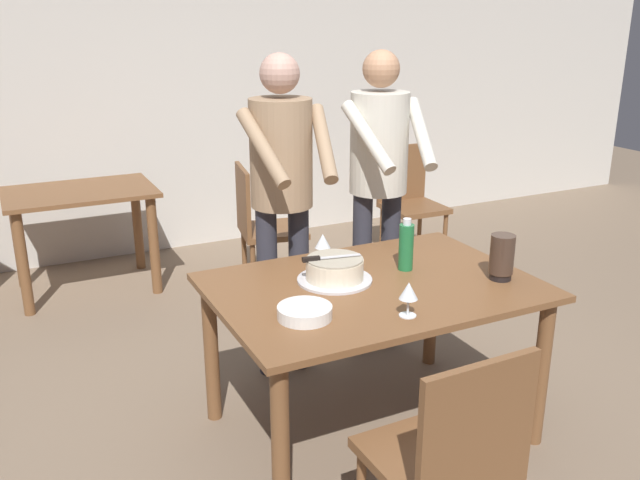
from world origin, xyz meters
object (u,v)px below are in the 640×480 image
object	(u,v)px
cake_knife	(319,258)
wine_glass_far	(323,242)
background_chair_2	(262,223)
background_table	(82,213)
chair_near_side	(449,455)
hurricane_lamp	(502,257)
person_standing_beside	(379,170)
wine_glass_near	(409,292)
cake_on_platter	(335,270)
person_cutting_cake	(282,182)
water_bottle	(406,246)
main_dining_table	(373,306)
plate_stack	(305,312)
background_chair_1	(409,198)

from	to	relation	value
cake_knife	wine_glass_far	xyz separation A→B (m)	(0.13, 0.23, -0.01)
wine_glass_far	background_chair_2	world-z (taller)	background_chair_2
wine_glass_far	background_table	xyz separation A→B (m)	(-0.87, 2.05, -0.28)
chair_near_side	hurricane_lamp	bearing A→B (deg)	41.51
person_standing_beside	chair_near_side	world-z (taller)	person_standing_beside
hurricane_lamp	wine_glass_near	bearing A→B (deg)	-165.95
cake_on_platter	person_cutting_cake	xyz separation A→B (m)	(0.01, 0.60, 0.27)
background_table	person_cutting_cake	bearing A→B (deg)	-64.43
cake_knife	person_cutting_cake	world-z (taller)	person_cutting_cake
hurricane_lamp	background_chair_2	size ratio (longest dim) A/B	0.23
hurricane_lamp	chair_near_side	xyz separation A→B (m)	(-0.76, -0.68, -0.37)
person_cutting_cake	cake_knife	bearing A→B (deg)	-97.35
wine_glass_far	person_cutting_cake	distance (m)	0.42
background_chair_2	water_bottle	bearing A→B (deg)	-88.98
main_dining_table	plate_stack	xyz separation A→B (m)	(-0.42, -0.19, 0.13)
plate_stack	background_table	size ratio (longest dim) A/B	0.22
chair_near_side	background_chair_2	distance (m)	2.78
main_dining_table	background_table	xyz separation A→B (m)	(-0.94, 2.40, -0.06)
background_table	background_chair_1	xyz separation A→B (m)	(2.45, -0.41, -0.09)
person_standing_beside	background_table	world-z (taller)	person_standing_beside
cake_knife	plate_stack	xyz separation A→B (m)	(-0.22, -0.31, -0.09)
background_table	background_chair_1	distance (m)	2.49
cake_knife	background_chair_1	world-z (taller)	background_chair_1
main_dining_table	cake_knife	world-z (taller)	cake_knife
hurricane_lamp	person_standing_beside	distance (m)	0.97
person_cutting_cake	background_chair_2	distance (m)	1.34
main_dining_table	water_bottle	world-z (taller)	water_bottle
cake_on_platter	background_chair_2	size ratio (longest dim) A/B	0.38
cake_on_platter	chair_near_side	xyz separation A→B (m)	(-0.08, -0.99, -0.31)
cake_knife	chair_near_side	size ratio (longest dim) A/B	0.30
wine_glass_far	background_table	size ratio (longest dim) A/B	0.14
cake_knife	person_cutting_cake	distance (m)	0.63
cake_on_platter	person_standing_beside	xyz separation A→B (m)	(0.60, 0.63, 0.27)
cake_on_platter	background_table	size ratio (longest dim) A/B	0.34
background_chair_1	background_chair_2	xyz separation A→B (m)	(-1.31, -0.12, 0.00)
water_bottle	person_standing_beside	world-z (taller)	person_standing_beside
cake_knife	water_bottle	bearing A→B (deg)	-3.82
cake_on_platter	chair_near_side	size ratio (longest dim) A/B	0.38
main_dining_table	person_standing_beside	bearing A→B (deg)	58.02
hurricane_lamp	wine_glass_far	bearing A→B (deg)	138.56
cake_on_platter	hurricane_lamp	world-z (taller)	hurricane_lamp
hurricane_lamp	person_cutting_cake	world-z (taller)	person_cutting_cake
person_cutting_cake	background_chair_2	size ratio (longest dim) A/B	1.91
cake_knife	wine_glass_far	world-z (taller)	wine_glass_far
person_cutting_cake	chair_near_side	xyz separation A→B (m)	(-0.08, -1.59, -0.58)
wine_glass_near	person_standing_beside	xyz separation A→B (m)	(0.51, 1.09, 0.22)
water_bottle	hurricane_lamp	size ratio (longest dim) A/B	1.19
plate_stack	wine_glass_far	size ratio (longest dim) A/B	1.53
background_chair_2	person_standing_beside	bearing A→B (deg)	-76.86
plate_stack	wine_glass_far	bearing A→B (deg)	57.24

